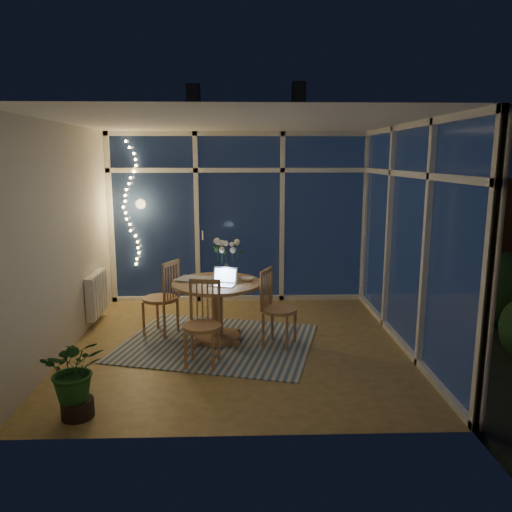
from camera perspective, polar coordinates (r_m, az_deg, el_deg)
name	(u,v)px	position (r m, az deg, el deg)	size (l,w,h in m)	color
floor	(240,345)	(6.09, -1.81, -10.13)	(4.00, 4.00, 0.00)	olive
ceiling	(239,122)	(5.69, -1.98, 15.07)	(4.00, 4.00, 0.00)	silver
wall_back	(240,218)	(7.73, -1.89, 4.38)	(4.00, 0.04, 2.60)	beige
wall_front	(239,280)	(3.79, -1.90, -2.76)	(4.00, 0.04, 2.60)	beige
wall_left	(64,239)	(6.09, -21.08, 1.80)	(0.04, 4.00, 2.60)	beige
wall_right	(411,237)	(6.09, 17.31, 2.04)	(0.04, 4.00, 2.60)	beige
window_wall_back	(240,218)	(7.69, -1.89, 4.35)	(4.00, 0.10, 2.60)	white
window_wall_right	(408,237)	(6.07, 16.95, 2.04)	(0.10, 4.00, 2.60)	white
radiator	(97,294)	(7.09, -17.76, -4.18)	(0.10, 0.70, 0.58)	silver
fairy_lights	(130,204)	(7.77, -14.23, 5.75)	(0.24, 0.10, 1.85)	#F8C063
garden_patio	(263,263)	(10.93, 0.78, -0.84)	(12.00, 6.00, 0.10)	black
garden_fence	(240,217)	(11.25, -1.88, 4.46)	(11.00, 0.08, 1.80)	#3B2215
neighbour_roof	(250,158)	(14.18, -0.68, 11.11)	(7.00, 3.00, 2.20)	#31323B
garden_shrubs	(197,255)	(9.28, -6.80, 0.14)	(0.90, 0.90, 0.90)	#173216
rug	(217,343)	(6.16, -4.44, -9.83)	(2.24, 1.79, 0.01)	beige
dining_table	(217,311)	(6.14, -4.45, -6.33)	(1.09, 1.09, 0.74)	olive
chair_left	(160,297)	(6.43, -10.91, -4.61)	(0.45, 0.45, 0.97)	olive
chair_right	(280,308)	(5.93, 2.70, -5.94)	(0.43, 0.43, 0.94)	olive
chair_front	(202,324)	(5.39, -6.19, -7.77)	(0.43, 0.43, 0.94)	olive
laptop	(222,276)	(5.85, -3.88, -2.35)	(0.29, 0.26, 0.22)	silver
flower_vase	(226,269)	(6.25, -3.40, -1.48)	(0.20, 0.20, 0.21)	silver
bowl	(247,279)	(6.08, -1.02, -2.66)	(0.15, 0.15, 0.04)	white
newspapers	(195,279)	(6.16, -6.93, -2.62)	(0.40, 0.30, 0.02)	silver
phone	(211,283)	(5.98, -5.16, -3.08)	(0.10, 0.05, 0.01)	black
potted_plant	(75,376)	(4.65, -19.97, -12.76)	(0.54, 0.47, 0.76)	#1B4B1F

